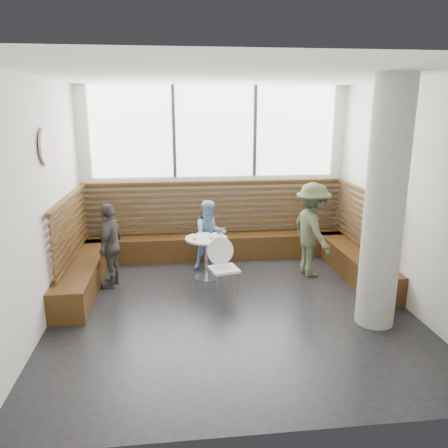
{
  "coord_description": "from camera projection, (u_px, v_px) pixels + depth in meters",
  "views": [
    {
      "loc": [
        -0.78,
        -5.69,
        2.79
      ],
      "look_at": [
        0.0,
        1.0,
        1.0
      ],
      "focal_mm": 35.0,
      "sensor_mm": 36.0,
      "label": 1
    }
  ],
  "objects": [
    {
      "name": "wall_art",
      "position": [
        45.0,
        146.0,
        5.78
      ],
      "size": [
        0.03,
        0.5,
        0.5
      ],
      "primitive_type": "cylinder",
      "rotation": [
        0.0,
        1.57,
        0.0
      ],
      "color": "white",
      "rests_on": "room"
    },
    {
      "name": "menu_card",
      "position": [
        209.0,
        240.0,
        7.07
      ],
      "size": [
        0.19,
        0.14,
        0.0
      ],
      "primitive_type": "cube",
      "rotation": [
        0.0,
        0.0,
        -0.07
      ],
      "color": "#A5C64C",
      "rests_on": "cafe_table"
    },
    {
      "name": "concrete_column",
      "position": [
        385.0,
        206.0,
        5.48
      ],
      "size": [
        0.5,
        0.5,
        3.2
      ],
      "primitive_type": "cylinder",
      "color": "gray",
      "rests_on": "ground"
    },
    {
      "name": "glass_left",
      "position": [
        195.0,
        236.0,
        7.14
      ],
      "size": [
        0.06,
        0.06,
        0.1
      ],
      "primitive_type": "cylinder",
      "color": "white",
      "rests_on": "cafe_table"
    },
    {
      "name": "adult_man",
      "position": [
        312.0,
        230.0,
        7.36
      ],
      "size": [
        0.76,
        1.12,
        1.6
      ],
      "primitive_type": "imported",
      "rotation": [
        0.0,
        0.0,
        1.74
      ],
      "color": "#475136",
      "rests_on": "ground"
    },
    {
      "name": "cafe_chair",
      "position": [
        224.0,
        263.0,
        6.64
      ],
      "size": [
        0.42,
        0.41,
        0.88
      ],
      "rotation": [
        0.0,
        0.0,
        0.23
      ],
      "color": "white",
      "rests_on": "ground"
    },
    {
      "name": "glass_right",
      "position": [
        220.0,
        234.0,
        7.24
      ],
      "size": [
        0.08,
        0.08,
        0.12
      ],
      "primitive_type": "cylinder",
      "color": "white",
      "rests_on": "cafe_table"
    },
    {
      "name": "booth",
      "position": [
        219.0,
        245.0,
        7.86
      ],
      "size": [
        5.0,
        2.5,
        1.44
      ],
      "color": "#3C250F",
      "rests_on": "ground"
    },
    {
      "name": "room",
      "position": [
        233.0,
        200.0,
        5.86
      ],
      "size": [
        5.0,
        5.0,
        3.2
      ],
      "color": "silver",
      "rests_on": "ground"
    },
    {
      "name": "child_left",
      "position": [
        110.0,
        245.0,
        6.93
      ],
      "size": [
        0.49,
        0.85,
        1.36
      ],
      "primitive_type": "imported",
      "rotation": [
        0.0,
        0.0,
        -1.78
      ],
      "color": "#474540",
      "rests_on": "ground"
    },
    {
      "name": "child_back",
      "position": [
        210.0,
        235.0,
        7.73
      ],
      "size": [
        0.68,
        0.58,
        1.24
      ],
      "primitive_type": "imported",
      "rotation": [
        0.0,
        0.0,
        0.2
      ],
      "color": "#7EA8DC",
      "rests_on": "ground"
    },
    {
      "name": "glass_mid",
      "position": [
        211.0,
        236.0,
        7.16
      ],
      "size": [
        0.07,
        0.07,
        0.11
      ],
      "primitive_type": "cylinder",
      "color": "white",
      "rests_on": "cafe_table"
    },
    {
      "name": "cafe_table",
      "position": [
        206.0,
        249.0,
        7.28
      ],
      "size": [
        0.69,
        0.69,
        0.71
      ],
      "color": "silver",
      "rests_on": "ground"
    },
    {
      "name": "plate_near",
      "position": [
        199.0,
        236.0,
        7.3
      ],
      "size": [
        0.19,
        0.19,
        0.01
      ],
      "primitive_type": "cylinder",
      "color": "white",
      "rests_on": "cafe_table"
    },
    {
      "name": "plate_far",
      "position": [
        212.0,
        234.0,
        7.41
      ],
      "size": [
        0.18,
        0.18,
        0.01
      ],
      "primitive_type": "cylinder",
      "color": "white",
      "rests_on": "cafe_table"
    }
  ]
}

